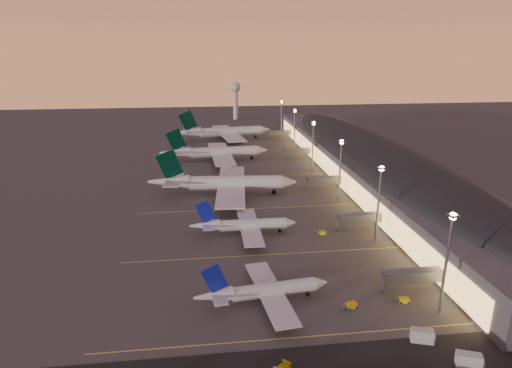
% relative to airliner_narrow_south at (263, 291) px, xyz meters
% --- Properties ---
extents(ground, '(700.00, 700.00, 0.00)m').
position_rel_airliner_narrow_south_xyz_m(ground, '(5.49, 30.38, -3.17)').
color(ground, '#43403E').
extents(airliner_narrow_south, '(34.33, 30.87, 12.26)m').
position_rel_airliner_narrow_south_xyz_m(airliner_narrow_south, '(0.00, 0.00, 0.00)').
color(airliner_narrow_south, silver).
rests_on(airliner_narrow_south, ground).
extents(airliner_narrow_north, '(36.17, 32.16, 12.98)m').
position_rel_airliner_narrow_south_xyz_m(airliner_narrow_north, '(-0.93, 41.53, 0.19)').
color(airliner_narrow_north, silver).
rests_on(airliner_narrow_north, ground).
extents(airliner_wide_near, '(64.07, 58.58, 20.49)m').
position_rel_airliner_narrow_south_xyz_m(airliner_wide_near, '(-5.88, 83.97, 2.11)').
color(airliner_wide_near, silver).
rests_on(airliner_wide_near, ground).
extents(airliner_wide_mid, '(60.58, 55.23, 19.39)m').
position_rel_airliner_narrow_south_xyz_m(airliner_wide_mid, '(-7.59, 142.89, 1.82)').
color(airliner_wide_mid, silver).
rests_on(airliner_wide_mid, ground).
extents(airliner_wide_far, '(67.69, 62.28, 21.68)m').
position_rel_airliner_narrow_south_xyz_m(airliner_wide_far, '(-0.44, 200.03, 2.41)').
color(airliner_wide_far, silver).
rests_on(airliner_wide_far, ground).
extents(terminal_building, '(56.35, 255.00, 17.46)m').
position_rel_airliner_narrow_south_xyz_m(terminal_building, '(67.33, 102.85, 5.61)').
color(terminal_building, '#4E4F53').
rests_on(terminal_building, ground).
extents(light_masts, '(2.20, 217.20, 25.90)m').
position_rel_airliner_narrow_south_xyz_m(light_masts, '(41.49, 95.38, 14.39)').
color(light_masts, slate).
rests_on(light_masts, ground).
extents(radar_tower, '(9.00, 9.00, 32.50)m').
position_rel_airliner_narrow_south_xyz_m(radar_tower, '(15.49, 290.38, 18.71)').
color(radar_tower, silver).
rests_on(radar_tower, ground).
extents(lane_markings, '(90.00, 180.36, 0.00)m').
position_rel_airliner_narrow_south_xyz_m(lane_markings, '(5.49, 70.38, -3.16)').
color(lane_markings, '#D8C659').
rests_on(lane_markings, ground).
extents(baggage_tug_a, '(4.03, 2.35, 1.13)m').
position_rel_airliner_narrow_south_xyz_m(baggage_tug_a, '(34.73, -4.21, -2.65)').
color(baggage_tug_a, yellow).
rests_on(baggage_tug_a, ground).
extents(baggage_tug_b, '(4.35, 2.72, 1.21)m').
position_rel_airliner_narrow_south_xyz_m(baggage_tug_b, '(20.78, -5.10, -2.61)').
color(baggage_tug_b, yellow).
rests_on(baggage_tug_b, ground).
extents(baggage_tug_c, '(4.00, 2.87, 1.11)m').
position_rel_airliner_narrow_south_xyz_m(baggage_tug_c, '(25.40, 38.24, -2.66)').
color(baggage_tug_c, yellow).
rests_on(baggage_tug_c, ground).
extents(catering_truck_a, '(5.55, 3.51, 2.92)m').
position_rel_airliner_narrow_south_xyz_m(catering_truck_a, '(32.44, -19.23, -1.80)').
color(catering_truck_a, silver).
rests_on(catering_truck_a, ground).
extents(catering_truck_b, '(5.67, 3.84, 2.98)m').
position_rel_airliner_narrow_south_xyz_m(catering_truck_b, '(37.88, -27.68, -1.78)').
color(catering_truck_b, silver).
rests_on(catering_truck_b, ground).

